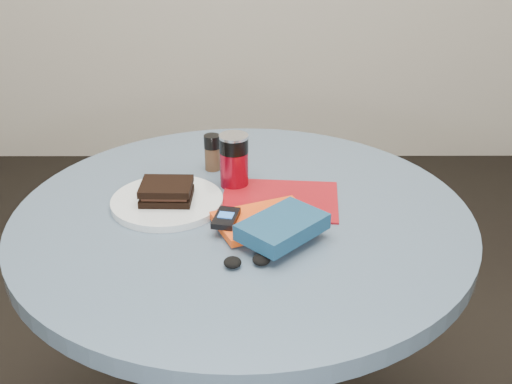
{
  "coord_description": "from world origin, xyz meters",
  "views": [
    {
      "loc": [
        0.03,
        -1.22,
        1.43
      ],
      "look_at": [
        0.03,
        0.0,
        0.8
      ],
      "focal_mm": 45.0,
      "sensor_mm": 36.0,
      "label": 1
    }
  ],
  "objects_px": {
    "novel": "(283,227)",
    "red_book": "(264,220)",
    "plate": "(167,202)",
    "pepper_grinder": "(212,152)",
    "table": "(243,275)",
    "magazine": "(280,200)",
    "headphones": "(247,261)",
    "soda_can": "(234,160)",
    "mp3_player": "(226,218)",
    "sandwich": "(167,191)"
  },
  "relations": [
    {
      "from": "plate",
      "to": "magazine",
      "type": "xyz_separation_m",
      "value": [
        0.25,
        0.02,
        -0.01
      ]
    },
    {
      "from": "sandwich",
      "to": "mp3_player",
      "type": "distance_m",
      "value": 0.17
    },
    {
      "from": "plate",
      "to": "headphones",
      "type": "xyz_separation_m",
      "value": [
        0.18,
        -0.24,
        0.0
      ]
    },
    {
      "from": "sandwich",
      "to": "plate",
      "type": "bearing_deg",
      "value": 105.45
    },
    {
      "from": "sandwich",
      "to": "red_book",
      "type": "bearing_deg",
      "value": -22.6
    },
    {
      "from": "magazine",
      "to": "novel",
      "type": "height_order",
      "value": "novel"
    },
    {
      "from": "magazine",
      "to": "sandwich",
      "type": "bearing_deg",
      "value": -169.85
    },
    {
      "from": "soda_can",
      "to": "pepper_grinder",
      "type": "xyz_separation_m",
      "value": [
        -0.06,
        0.09,
        -0.02
      ]
    },
    {
      "from": "plate",
      "to": "magazine",
      "type": "relative_size",
      "value": 0.95
    },
    {
      "from": "table",
      "to": "sandwich",
      "type": "height_order",
      "value": "sandwich"
    },
    {
      "from": "soda_can",
      "to": "headphones",
      "type": "height_order",
      "value": "soda_can"
    },
    {
      "from": "red_book",
      "to": "mp3_player",
      "type": "bearing_deg",
      "value": 169.46
    },
    {
      "from": "headphones",
      "to": "novel",
      "type": "bearing_deg",
      "value": 49.05
    },
    {
      "from": "plate",
      "to": "sandwich",
      "type": "bearing_deg",
      "value": -74.55
    },
    {
      "from": "table",
      "to": "magazine",
      "type": "distance_m",
      "value": 0.19
    },
    {
      "from": "soda_can",
      "to": "plate",
      "type": "bearing_deg",
      "value": -145.93
    },
    {
      "from": "sandwich",
      "to": "magazine",
      "type": "xyz_separation_m",
      "value": [
        0.25,
        0.02,
        -0.03
      ]
    },
    {
      "from": "soda_can",
      "to": "magazine",
      "type": "distance_m",
      "value": 0.15
    },
    {
      "from": "plate",
      "to": "pepper_grinder",
      "type": "height_order",
      "value": "pepper_grinder"
    },
    {
      "from": "plate",
      "to": "pepper_grinder",
      "type": "xyz_separation_m",
      "value": [
        0.09,
        0.19,
        0.04
      ]
    },
    {
      "from": "red_book",
      "to": "headphones",
      "type": "relative_size",
      "value": 2.08
    },
    {
      "from": "novel",
      "to": "red_book",
      "type": "bearing_deg",
      "value": 71.7
    },
    {
      "from": "pepper_grinder",
      "to": "headphones",
      "type": "bearing_deg",
      "value": -78.26
    },
    {
      "from": "table",
      "to": "magazine",
      "type": "xyz_separation_m",
      "value": [
        0.08,
        0.05,
        0.17
      ]
    },
    {
      "from": "red_book",
      "to": "headphones",
      "type": "distance_m",
      "value": 0.15
    },
    {
      "from": "plate",
      "to": "sandwich",
      "type": "relative_size",
      "value": 2.18
    },
    {
      "from": "sandwich",
      "to": "pepper_grinder",
      "type": "xyz_separation_m",
      "value": [
        0.09,
        0.19,
        0.01
      ]
    },
    {
      "from": "magazine",
      "to": "pepper_grinder",
      "type": "bearing_deg",
      "value": 138.67
    },
    {
      "from": "sandwich",
      "to": "magazine",
      "type": "bearing_deg",
      "value": 5.09
    },
    {
      "from": "novel",
      "to": "soda_can",
      "type": "bearing_deg",
      "value": 65.7
    },
    {
      "from": "table",
      "to": "plate",
      "type": "relative_size",
      "value": 4.03
    },
    {
      "from": "magazine",
      "to": "plate",
      "type": "bearing_deg",
      "value": -170.5
    },
    {
      "from": "magazine",
      "to": "mp3_player",
      "type": "xyz_separation_m",
      "value": [
        -0.12,
        -0.13,
        0.03
      ]
    },
    {
      "from": "soda_can",
      "to": "novel",
      "type": "distance_m",
      "value": 0.28
    },
    {
      "from": "table",
      "to": "novel",
      "type": "relative_size",
      "value": 5.91
    },
    {
      "from": "sandwich",
      "to": "magazine",
      "type": "relative_size",
      "value": 0.44
    },
    {
      "from": "magazine",
      "to": "soda_can",
      "type": "bearing_deg",
      "value": 147.57
    },
    {
      "from": "plate",
      "to": "red_book",
      "type": "distance_m",
      "value": 0.23
    },
    {
      "from": "novel",
      "to": "magazine",
      "type": "bearing_deg",
      "value": 43.76
    },
    {
      "from": "plate",
      "to": "red_book",
      "type": "height_order",
      "value": "red_book"
    },
    {
      "from": "sandwich",
      "to": "novel",
      "type": "xyz_separation_m",
      "value": [
        0.25,
        -0.16,
        0.0
      ]
    },
    {
      "from": "pepper_grinder",
      "to": "table",
      "type": "bearing_deg",
      "value": -70.93
    },
    {
      "from": "sandwich",
      "to": "soda_can",
      "type": "bearing_deg",
      "value": 34.96
    },
    {
      "from": "mp3_player",
      "to": "magazine",
      "type": "bearing_deg",
      "value": 47.84
    },
    {
      "from": "plate",
      "to": "novel",
      "type": "distance_m",
      "value": 0.3
    },
    {
      "from": "sandwich",
      "to": "headphones",
      "type": "height_order",
      "value": "sandwich"
    },
    {
      "from": "sandwich",
      "to": "headphones",
      "type": "xyz_separation_m",
      "value": [
        0.18,
        -0.24,
        -0.03
      ]
    },
    {
      "from": "pepper_grinder",
      "to": "red_book",
      "type": "distance_m",
      "value": 0.31
    },
    {
      "from": "plate",
      "to": "pepper_grinder",
      "type": "bearing_deg",
      "value": 64.27
    },
    {
      "from": "pepper_grinder",
      "to": "magazine",
      "type": "height_order",
      "value": "pepper_grinder"
    }
  ]
}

